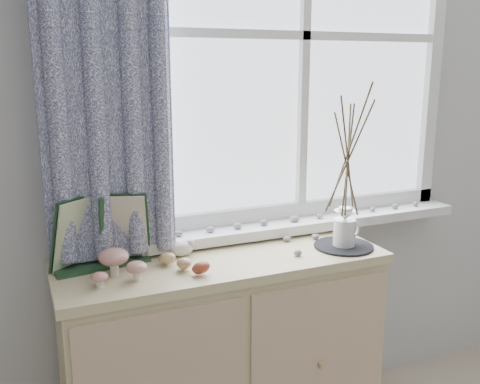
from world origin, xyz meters
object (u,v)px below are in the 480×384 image
(sideboard, at_px, (223,361))
(twig_pitcher, at_px, (348,153))
(botanical_book, at_px, (101,232))
(toadstool_cluster, at_px, (117,262))

(sideboard, distance_m, twig_pitcher, 0.92)
(twig_pitcher, bearing_deg, botanical_book, 150.65)
(toadstool_cluster, bearing_deg, sideboard, 6.94)
(sideboard, xyz_separation_m, toadstool_cluster, (-0.39, -0.05, 0.48))
(botanical_book, height_order, twig_pitcher, twig_pitcher)
(botanical_book, relative_size, toadstool_cluster, 2.10)
(toadstool_cluster, height_order, twig_pitcher, twig_pitcher)
(sideboard, distance_m, botanical_book, 0.70)
(sideboard, bearing_deg, botanical_book, 173.07)
(sideboard, xyz_separation_m, botanical_book, (-0.42, 0.05, 0.56))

